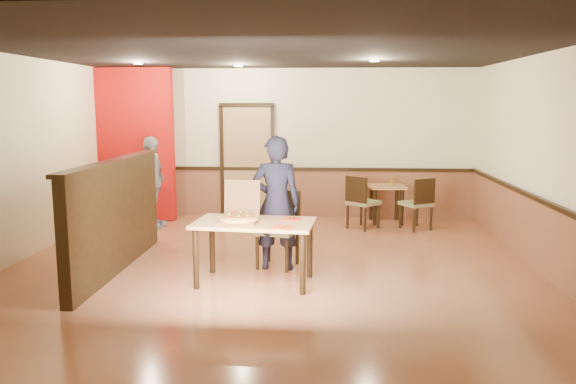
{
  "coord_description": "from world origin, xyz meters",
  "views": [
    {
      "loc": [
        0.69,
        -7.12,
        2.15
      ],
      "look_at": [
        0.21,
        0.0,
        1.02
      ],
      "focal_mm": 35.0,
      "sensor_mm": 36.0,
      "label": 1
    }
  ],
  "objects_px": {
    "diner_chair": "(280,225)",
    "condiment": "(392,181)",
    "side_chair_right": "(419,202)",
    "pizza_box": "(239,216)",
    "main_table": "(254,230)",
    "diner": "(276,203)",
    "passerby": "(151,182)",
    "side_table": "(386,194)",
    "side_chair_left": "(361,200)"
  },
  "relations": [
    {
      "from": "diner_chair",
      "to": "pizza_box",
      "type": "height_order",
      "value": "pizza_box"
    },
    {
      "from": "diner_chair",
      "to": "diner",
      "type": "xyz_separation_m",
      "value": [
        -0.03,
        -0.15,
        0.33
      ]
    },
    {
      "from": "main_table",
      "to": "diner_chair",
      "type": "relative_size",
      "value": 1.48
    },
    {
      "from": "side_chair_right",
      "to": "side_table",
      "type": "height_order",
      "value": "side_chair_right"
    },
    {
      "from": "passerby",
      "to": "condiment",
      "type": "bearing_deg",
      "value": -71.51
    },
    {
      "from": "main_table",
      "to": "diner",
      "type": "xyz_separation_m",
      "value": [
        0.21,
        0.62,
        0.22
      ]
    },
    {
      "from": "side_chair_left",
      "to": "condiment",
      "type": "relative_size",
      "value": 6.3
    },
    {
      "from": "side_chair_right",
      "to": "passerby",
      "type": "bearing_deg",
      "value": -29.12
    },
    {
      "from": "diner",
      "to": "passerby",
      "type": "height_order",
      "value": "diner"
    },
    {
      "from": "side_chair_right",
      "to": "passerby",
      "type": "height_order",
      "value": "passerby"
    },
    {
      "from": "side_chair_right",
      "to": "pizza_box",
      "type": "xyz_separation_m",
      "value": [
        -2.62,
        -3.03,
        0.32
      ]
    },
    {
      "from": "passerby",
      "to": "condiment",
      "type": "height_order",
      "value": "passerby"
    },
    {
      "from": "condiment",
      "to": "side_chair_right",
      "type": "bearing_deg",
      "value": -59.15
    },
    {
      "from": "passerby",
      "to": "pizza_box",
      "type": "relative_size",
      "value": 3.03
    },
    {
      "from": "diner_chair",
      "to": "condiment",
      "type": "xyz_separation_m",
      "value": [
        1.81,
        2.92,
        0.21
      ]
    },
    {
      "from": "diner_chair",
      "to": "pizza_box",
      "type": "relative_size",
      "value": 1.9
    },
    {
      "from": "side_chair_right",
      "to": "passerby",
      "type": "distance_m",
      "value": 4.61
    },
    {
      "from": "side_chair_right",
      "to": "pizza_box",
      "type": "relative_size",
      "value": 1.72
    },
    {
      "from": "side_chair_right",
      "to": "side_chair_left",
      "type": "bearing_deg",
      "value": -31.04
    },
    {
      "from": "main_table",
      "to": "condiment",
      "type": "distance_m",
      "value": 4.22
    },
    {
      "from": "side_table",
      "to": "condiment",
      "type": "xyz_separation_m",
      "value": [
        0.1,
        0.04,
        0.24
      ]
    },
    {
      "from": "main_table",
      "to": "side_chair_right",
      "type": "bearing_deg",
      "value": 56.77
    },
    {
      "from": "pizza_box",
      "to": "diner",
      "type": "bearing_deg",
      "value": 58.46
    },
    {
      "from": "diner_chair",
      "to": "pizza_box",
      "type": "distance_m",
      "value": 0.9
    },
    {
      "from": "diner_chair",
      "to": "side_chair_right",
      "type": "relative_size",
      "value": 1.11
    },
    {
      "from": "side_table",
      "to": "passerby",
      "type": "relative_size",
      "value": 0.43
    },
    {
      "from": "side_table",
      "to": "main_table",
      "type": "bearing_deg",
      "value": -118.1
    },
    {
      "from": "side_table",
      "to": "pizza_box",
      "type": "height_order",
      "value": "pizza_box"
    },
    {
      "from": "passerby",
      "to": "condiment",
      "type": "distance_m",
      "value": 4.29
    },
    {
      "from": "diner_chair",
      "to": "condiment",
      "type": "bearing_deg",
      "value": 74.4
    },
    {
      "from": "diner",
      "to": "passerby",
      "type": "bearing_deg",
      "value": -45.51
    },
    {
      "from": "main_table",
      "to": "diner_chair",
      "type": "height_order",
      "value": "diner_chair"
    },
    {
      "from": "side_chair_left",
      "to": "passerby",
      "type": "bearing_deg",
      "value": 43.41
    },
    {
      "from": "condiment",
      "to": "passerby",
      "type": "bearing_deg",
      "value": -169.66
    },
    {
      "from": "diner",
      "to": "passerby",
      "type": "relative_size",
      "value": 1.09
    },
    {
      "from": "diner_chair",
      "to": "main_table",
      "type": "bearing_deg",
      "value": -90.96
    },
    {
      "from": "side_chair_right",
      "to": "pizza_box",
      "type": "bearing_deg",
      "value": 18.49
    },
    {
      "from": "diner",
      "to": "pizza_box",
      "type": "xyz_separation_m",
      "value": [
        -0.39,
        -0.6,
        -0.06
      ]
    },
    {
      "from": "side_chair_left",
      "to": "passerby",
      "type": "distance_m",
      "value": 3.64
    },
    {
      "from": "passerby",
      "to": "side_table",
      "type": "bearing_deg",
      "value": -71.75
    },
    {
      "from": "side_chair_left",
      "to": "side_chair_right",
      "type": "bearing_deg",
      "value": -139.03
    },
    {
      "from": "diner",
      "to": "condiment",
      "type": "relative_size",
      "value": 11.85
    },
    {
      "from": "side_chair_left",
      "to": "condiment",
      "type": "height_order",
      "value": "side_chair_left"
    },
    {
      "from": "side_chair_right",
      "to": "main_table",
      "type": "bearing_deg",
      "value": 20.67
    },
    {
      "from": "condiment",
      "to": "diner_chair",
      "type": "bearing_deg",
      "value": -121.83
    },
    {
      "from": "side_chair_right",
      "to": "diner",
      "type": "relative_size",
      "value": 0.52
    },
    {
      "from": "side_table",
      "to": "passerby",
      "type": "height_order",
      "value": "passerby"
    },
    {
      "from": "side_table",
      "to": "passerby",
      "type": "distance_m",
      "value": 4.19
    },
    {
      "from": "pizza_box",
      "to": "side_chair_right",
      "type": "bearing_deg",
      "value": 50.69
    },
    {
      "from": "main_table",
      "to": "passerby",
      "type": "height_order",
      "value": "passerby"
    }
  ]
}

